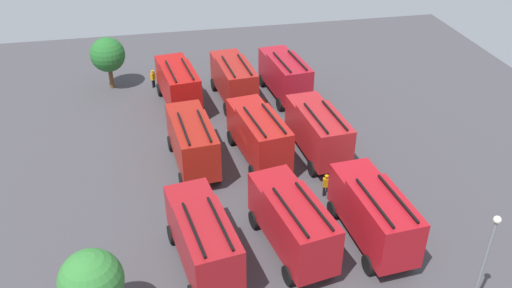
% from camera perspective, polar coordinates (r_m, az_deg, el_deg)
% --- Properties ---
extents(ground_plane, '(55.95, 55.95, 0.00)m').
position_cam_1_polar(ground_plane, '(38.65, 0.00, -1.76)').
color(ground_plane, '#423F44').
extents(fire_truck_0, '(7.38, 3.25, 3.88)m').
position_cam_1_polar(fire_truck_0, '(31.21, 12.38, -7.12)').
color(fire_truck_0, '#AF141E').
rests_on(fire_truck_0, ground).
extents(fire_truck_1, '(7.38, 3.25, 3.88)m').
position_cam_1_polar(fire_truck_1, '(38.35, 6.60, 1.50)').
color(fire_truck_1, '#AC1D22').
rests_on(fire_truck_1, ground).
extents(fire_truck_2, '(7.42, 3.37, 3.88)m').
position_cam_1_polar(fire_truck_2, '(46.62, 3.08, 7.42)').
color(fire_truck_2, '#A71523').
rests_on(fire_truck_2, ground).
extents(fire_truck_3, '(7.53, 3.81, 3.88)m').
position_cam_1_polar(fire_truck_3, '(29.99, 3.86, -8.16)').
color(fire_truck_3, '#A7141C').
rests_on(fire_truck_3, ground).
extents(fire_truck_4, '(7.49, 3.63, 3.88)m').
position_cam_1_polar(fire_truck_4, '(37.67, 0.26, 1.13)').
color(fire_truck_4, '#AD1A17').
rests_on(fire_truck_4, ground).
extents(fire_truck_5, '(7.39, 3.27, 3.88)m').
position_cam_1_polar(fire_truck_5, '(45.80, -2.41, 6.98)').
color(fire_truck_5, '#A01D18').
rests_on(fire_truck_5, ground).
extents(fire_truck_6, '(7.50, 3.67, 3.88)m').
position_cam_1_polar(fire_truck_6, '(29.03, -5.71, -9.87)').
color(fire_truck_6, maroon).
rests_on(fire_truck_6, ground).
extents(fire_truck_7, '(7.40, 3.30, 3.88)m').
position_cam_1_polar(fire_truck_7, '(37.15, -6.81, 0.40)').
color(fire_truck_7, '#9E1B12').
rests_on(fire_truck_7, ground).
extents(fire_truck_8, '(7.46, 3.53, 3.88)m').
position_cam_1_polar(fire_truck_8, '(45.38, -8.31, 6.41)').
color(fire_truck_8, '#AF110F').
rests_on(fire_truck_8, ground).
extents(firefighter_0, '(0.48, 0.45, 1.63)m').
position_cam_1_polar(firefighter_0, '(49.73, -10.91, 6.92)').
color(firefighter_0, black).
rests_on(firefighter_0, ground).
extents(firefighter_1, '(0.31, 0.46, 1.60)m').
position_cam_1_polar(firefighter_1, '(35.03, 7.47, -4.31)').
color(firefighter_1, black).
rests_on(firefighter_1, ground).
extents(tree_0, '(3.01, 3.01, 4.67)m').
position_cam_1_polar(tree_0, '(26.37, -17.14, -13.81)').
color(tree_0, brown).
rests_on(tree_0, ground).
extents(tree_1, '(3.06, 3.06, 4.74)m').
position_cam_1_polar(tree_1, '(49.61, -15.52, 9.14)').
color(tree_1, brown).
rests_on(tree_1, ground).
extents(traffic_cone_0, '(0.48, 0.48, 0.68)m').
position_cam_1_polar(traffic_cone_0, '(45.83, 0.90, 4.50)').
color(traffic_cone_0, '#F2600C').
rests_on(traffic_cone_0, ground).
extents(lamppost, '(0.36, 0.36, 6.44)m').
position_cam_1_polar(lamppost, '(27.38, 23.16, -11.40)').
color(lamppost, slate).
rests_on(lamppost, ground).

